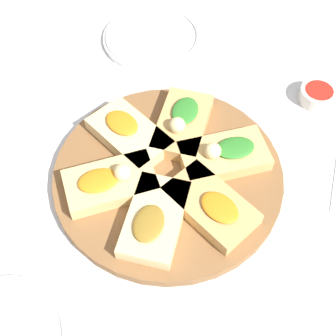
# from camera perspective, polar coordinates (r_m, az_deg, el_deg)

# --- Properties ---
(ground_plane) EXTENTS (3.00, 3.00, 0.00)m
(ground_plane) POSITION_cam_1_polar(r_m,az_deg,el_deg) (0.82, 0.00, -1.25)
(ground_plane) COLOR silver
(serving_board) EXTENTS (0.40, 0.40, 0.02)m
(serving_board) POSITION_cam_1_polar(r_m,az_deg,el_deg) (0.82, 0.00, -0.89)
(serving_board) COLOR brown
(serving_board) RESTS_ON ground_plane
(focaccia_slice_0) EXTENTS (0.15, 0.09, 0.03)m
(focaccia_slice_0) POSITION_cam_1_polar(r_m,az_deg,el_deg) (0.75, -1.96, -6.20)
(focaccia_slice_0) COLOR #E5C689
(focaccia_slice_0) RESTS_ON serving_board
(focaccia_slice_1) EXTENTS (0.16, 0.17, 0.03)m
(focaccia_slice_1) POSITION_cam_1_polar(r_m,az_deg,el_deg) (0.76, 5.28, -4.58)
(focaccia_slice_1) COLOR tan
(focaccia_slice_1) RESTS_ON serving_board
(focaccia_slice_2) EXTENTS (0.14, 0.17, 0.05)m
(focaccia_slice_2) POSITION_cam_1_polar(r_m,az_deg,el_deg) (0.82, 6.84, 1.60)
(focaccia_slice_2) COLOR tan
(focaccia_slice_2) RESTS_ON serving_board
(focaccia_slice_3) EXTENTS (0.15, 0.09, 0.05)m
(focaccia_slice_3) POSITION_cam_1_polar(r_m,az_deg,el_deg) (0.86, 1.78, 5.45)
(focaccia_slice_3) COLOR tan
(focaccia_slice_3) RESTS_ON serving_board
(focaccia_slice_4) EXTENTS (0.16, 0.17, 0.03)m
(focaccia_slice_4) POSITION_cam_1_polar(r_m,az_deg,el_deg) (0.84, -4.80, 4.18)
(focaccia_slice_4) COLOR #E5C689
(focaccia_slice_4) RESTS_ON serving_board
(focaccia_slice_5) EXTENTS (0.15, 0.17, 0.05)m
(focaccia_slice_5) POSITION_cam_1_polar(r_m,az_deg,el_deg) (0.78, -7.02, -1.74)
(focaccia_slice_5) COLOR #DBB775
(focaccia_slice_5) RESTS_ON serving_board
(plate_right) EXTENTS (0.22, 0.22, 0.02)m
(plate_right) POSITION_cam_1_polar(r_m,az_deg,el_deg) (1.07, -1.90, 15.71)
(plate_right) COLOR white
(plate_right) RESTS_ON ground_plane
(dipping_bowl) EXTENTS (0.07, 0.07, 0.03)m
(dipping_bowl) POSITION_cam_1_polar(r_m,az_deg,el_deg) (0.97, 17.77, 8.48)
(dipping_bowl) COLOR silver
(dipping_bowl) RESTS_ON ground_plane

